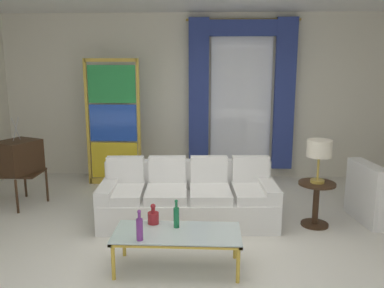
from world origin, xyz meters
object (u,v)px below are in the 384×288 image
couch_white_long (188,199)px  vintage_tv (18,158)px  round_side_table (316,200)px  stained_glass_divider (113,125)px  peacock_figurine (130,177)px  coffee_table (177,235)px  table_lamp_brass (319,150)px  bottle_amber_squat (176,216)px  armchair_white (383,200)px  bottle_blue_decanter (153,217)px  bottle_crystal_tall (140,228)px

couch_white_long → vintage_tv: bearing=169.2°
round_side_table → couch_white_long: bearing=176.4°
stained_glass_divider → peacock_figurine: (0.33, -0.33, -0.84)m
coffee_table → stained_glass_divider: stained_glass_divider is taller
table_lamp_brass → stained_glass_divider: bearing=151.1°
couch_white_long → table_lamp_brass: size_ratio=4.19×
bottle_amber_squat → stained_glass_divider: bearing=115.5°
couch_white_long → armchair_white: size_ratio=2.58×
armchair_white → stained_glass_divider: stained_glass_divider is taller
bottle_blue_decanter → bottle_crystal_tall: bearing=-100.1°
bottle_crystal_tall → round_side_table: 2.54m
coffee_table → bottle_amber_squat: bearing=98.3°
armchair_white → peacock_figurine: (-3.73, 1.14, -0.07)m
bottle_crystal_tall → coffee_table: bearing=30.5°
armchair_white → stained_glass_divider: 4.39m
peacock_figurine → table_lamp_brass: size_ratio=1.05×
coffee_table → round_side_table: (1.74, 1.22, -0.02)m
bottle_crystal_tall → table_lamp_brass: size_ratio=0.56×
vintage_tv → stained_glass_divider: size_ratio=0.61×
coffee_table → armchair_white: (2.71, 1.46, -0.09)m
bottle_crystal_tall → armchair_white: armchair_white is taller
bottle_crystal_tall → armchair_white: size_ratio=0.34×
armchair_white → stained_glass_divider: (-4.06, 1.47, 0.77)m
bottle_blue_decanter → table_lamp_brass: table_lamp_brass is taller
couch_white_long → armchair_white: 2.67m
table_lamp_brass → bottle_amber_squat: bearing=-148.0°
bottle_amber_squat → bottle_blue_decanter: bearing=160.8°
bottle_blue_decanter → round_side_table: bottle_blue_decanter is taller
bottle_amber_squat → round_side_table: 2.08m
armchair_white → peacock_figurine: bearing=163.0°
table_lamp_brass → bottle_blue_decanter: bearing=-153.5°
peacock_figurine → round_side_table: (2.76, -1.38, 0.14)m
bottle_crystal_tall → stained_glass_divider: (-1.00, 3.13, 0.52)m
peacock_figurine → table_lamp_brass: bearing=-26.6°
bottle_crystal_tall → armchair_white: 3.49m
bottle_blue_decanter → table_lamp_brass: 2.32m
coffee_table → peacock_figurine: peacock_figurine is taller
armchair_white → stained_glass_divider: bearing=160.1°
couch_white_long → armchair_white: couch_white_long is taller
vintage_tv → round_side_table: bearing=-7.9°
bottle_amber_squat → round_side_table: (1.76, 1.10, -0.18)m
armchair_white → coffee_table: bearing=-151.7°
bottle_amber_squat → armchair_white: size_ratio=0.34×
vintage_tv → round_side_table: 4.33m
peacock_figurine → bottle_blue_decanter: bearing=-72.7°
coffee_table → bottle_blue_decanter: bearing=142.8°
bottle_amber_squat → peacock_figurine: bearing=112.1°
bottle_blue_decanter → bottle_amber_squat: (0.26, -0.09, 0.05)m
bottle_crystal_tall → bottle_amber_squat: (0.34, 0.33, -0.00)m
coffee_table → vintage_tv: vintage_tv is taller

